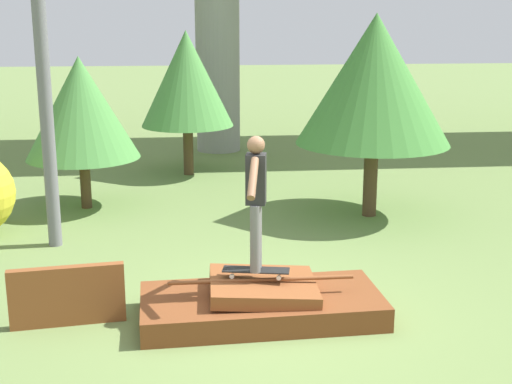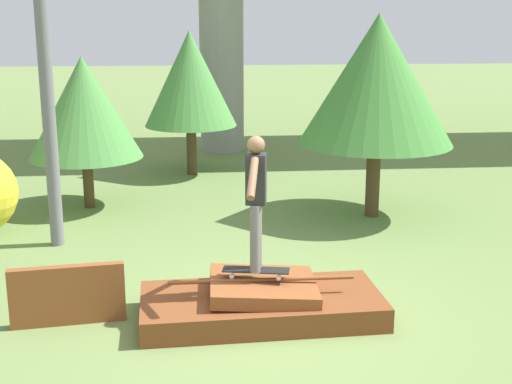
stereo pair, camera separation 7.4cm
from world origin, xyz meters
The scene contains 8 objects.
ground_plane centered at (0.00, 0.00, 0.00)m, with size 80.00×80.00×0.00m, color olive.
scrap_pile centered at (0.00, 0.01, 0.18)m, with size 2.84×1.40×0.49m.
scrap_plank_loose centered at (-2.21, 0.03, 0.35)m, with size 1.29×0.28×0.70m.
skateboard centered at (-0.06, 0.06, 0.57)m, with size 0.80×0.35×0.09m.
skater centered at (-0.06, 0.06, 1.48)m, with size 0.31×1.16×1.56m.
tree_behind_left centered at (2.33, 4.10, 2.36)m, with size 2.62×2.62×3.46m.
tree_behind_right centered at (-2.66, 5.09, 1.82)m, with size 2.02×2.02×2.73m.
tree_mid_back centered at (-0.79, 7.65, 2.08)m, with size 1.97×1.97×3.10m.
Camera 1 is at (-0.82, -7.66, 3.48)m, focal length 50.00 mm.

